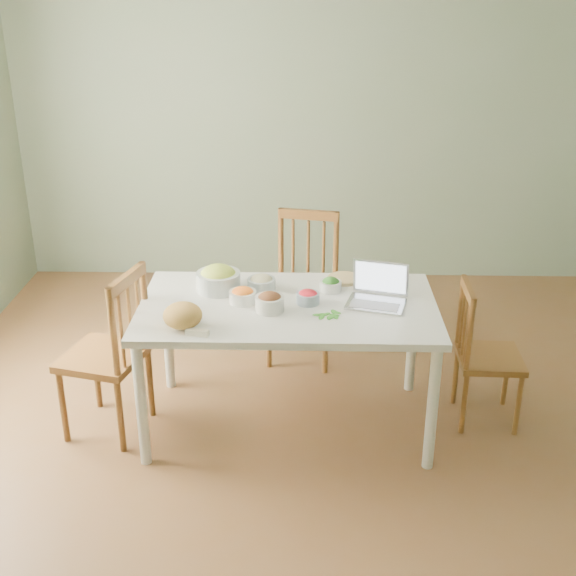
{
  "coord_description": "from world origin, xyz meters",
  "views": [
    {
      "loc": [
        -0.09,
        -3.68,
        2.54
      ],
      "look_at": [
        -0.18,
        0.13,
        0.89
      ],
      "focal_mm": 46.59,
      "sensor_mm": 36.0,
      "label": 1
    }
  ],
  "objects_px": {
    "bowl_squash": "(218,278)",
    "laptop": "(377,287)",
    "chair_far": "(303,290)",
    "chair_right": "(490,355)",
    "chair_left": "(103,353)",
    "bread_boule": "(183,315)",
    "dining_table": "(288,365)"
  },
  "relations": [
    {
      "from": "chair_left",
      "to": "bowl_squash",
      "type": "relative_size",
      "value": 3.92
    },
    {
      "from": "laptop",
      "to": "chair_right",
      "type": "bearing_deg",
      "value": 22.2
    },
    {
      "from": "bread_boule",
      "to": "chair_far",
      "type": "bearing_deg",
      "value": 61.04
    },
    {
      "from": "chair_far",
      "to": "chair_right",
      "type": "xyz_separation_m",
      "value": [
        1.11,
        -0.75,
        -0.08
      ]
    },
    {
      "from": "dining_table",
      "to": "bread_boule",
      "type": "xyz_separation_m",
      "value": [
        -0.55,
        -0.3,
        0.46
      ]
    },
    {
      "from": "dining_table",
      "to": "bread_boule",
      "type": "bearing_deg",
      "value": -151.21
    },
    {
      "from": "dining_table",
      "to": "chair_right",
      "type": "height_order",
      "value": "chair_right"
    },
    {
      "from": "chair_left",
      "to": "bowl_squash",
      "type": "distance_m",
      "value": 0.78
    },
    {
      "from": "dining_table",
      "to": "chair_left",
      "type": "bearing_deg",
      "value": -175.94
    },
    {
      "from": "chair_far",
      "to": "chair_right",
      "type": "bearing_deg",
      "value": -23.11
    },
    {
      "from": "chair_left",
      "to": "chair_right",
      "type": "relative_size",
      "value": 1.16
    },
    {
      "from": "dining_table",
      "to": "laptop",
      "type": "distance_m",
      "value": 0.7
    },
    {
      "from": "dining_table",
      "to": "chair_left",
      "type": "xyz_separation_m",
      "value": [
        -1.06,
        -0.07,
        0.11
      ]
    },
    {
      "from": "chair_far",
      "to": "laptop",
      "type": "bearing_deg",
      "value": -52.65
    },
    {
      "from": "chair_right",
      "to": "laptop",
      "type": "xyz_separation_m",
      "value": [
        -0.69,
        -0.08,
        0.46
      ]
    },
    {
      "from": "bread_boule",
      "to": "chair_right",
      "type": "bearing_deg",
      "value": 12.43
    },
    {
      "from": "chair_left",
      "to": "bread_boule",
      "type": "relative_size",
      "value": 4.85
    },
    {
      "from": "chair_far",
      "to": "laptop",
      "type": "xyz_separation_m",
      "value": [
        0.41,
        -0.83,
        0.39
      ]
    },
    {
      "from": "dining_table",
      "to": "bread_boule",
      "type": "distance_m",
      "value": 0.77
    },
    {
      "from": "bread_boule",
      "to": "bowl_squash",
      "type": "bearing_deg",
      "value": 74.82
    },
    {
      "from": "chair_right",
      "to": "bowl_squash",
      "type": "distance_m",
      "value": 1.66
    },
    {
      "from": "chair_left",
      "to": "bread_boule",
      "type": "xyz_separation_m",
      "value": [
        0.51,
        -0.22,
        0.35
      ]
    },
    {
      "from": "dining_table",
      "to": "bowl_squash",
      "type": "distance_m",
      "value": 0.65
    },
    {
      "from": "chair_right",
      "to": "dining_table",
      "type": "bearing_deg",
      "value": 95.79
    },
    {
      "from": "bread_boule",
      "to": "laptop",
      "type": "bearing_deg",
      "value": 16.09
    },
    {
      "from": "chair_right",
      "to": "laptop",
      "type": "height_order",
      "value": "laptop"
    },
    {
      "from": "chair_left",
      "to": "bowl_squash",
      "type": "bearing_deg",
      "value": 127.04
    },
    {
      "from": "dining_table",
      "to": "chair_far",
      "type": "bearing_deg",
      "value": 84.57
    },
    {
      "from": "bowl_squash",
      "to": "laptop",
      "type": "bearing_deg",
      "value": -12.01
    },
    {
      "from": "chair_left",
      "to": "chair_right",
      "type": "xyz_separation_m",
      "value": [
        2.24,
        0.16,
        -0.07
      ]
    },
    {
      "from": "chair_far",
      "to": "chair_right",
      "type": "height_order",
      "value": "chair_far"
    },
    {
      "from": "chair_far",
      "to": "chair_left",
      "type": "distance_m",
      "value": 1.45
    }
  ]
}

